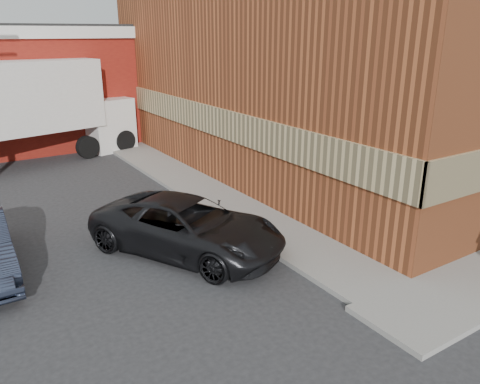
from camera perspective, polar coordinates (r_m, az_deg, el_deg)
ground at (r=10.15m, az=14.73°, el=-13.02°), size 90.00×90.00×0.00m
brick_building at (r=21.03m, az=13.82°, el=16.83°), size 14.25×18.25×9.36m
sidewalk_west at (r=17.12m, az=-6.17°, el=1.12°), size 1.80×18.00×0.12m
suv_a at (r=11.71m, az=-6.41°, el=-4.21°), size 4.37×5.44×1.38m
box_truck at (r=21.60m, az=-23.69°, el=9.79°), size 8.82×4.27×4.19m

